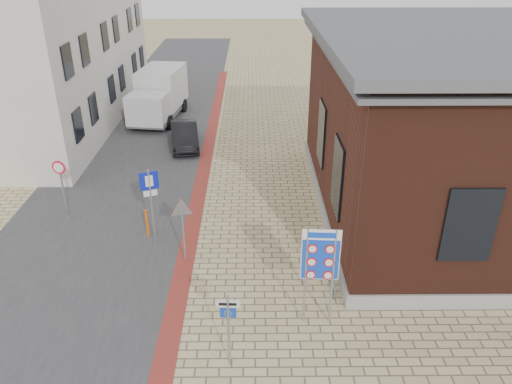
# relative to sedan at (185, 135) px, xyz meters

# --- Properties ---
(ground) EXTENTS (120.00, 120.00, 0.00)m
(ground) POSITION_rel_sedan_xyz_m (3.20, -13.75, -0.61)
(ground) COLOR tan
(ground) RESTS_ON ground
(road_strip) EXTENTS (7.00, 60.00, 0.02)m
(road_strip) POSITION_rel_sedan_xyz_m (-2.30, 1.25, -0.60)
(road_strip) COLOR #38383A
(road_strip) RESTS_ON ground
(curb_strip) EXTENTS (0.60, 40.00, 0.02)m
(curb_strip) POSITION_rel_sedan_xyz_m (1.20, -3.75, -0.60)
(curb_strip) COLOR maroon
(curb_strip) RESTS_ON ground
(brick_building) EXTENTS (13.00, 13.00, 6.80)m
(brick_building) POSITION_rel_sedan_xyz_m (12.19, -6.75, 2.87)
(brick_building) COLOR gray
(brick_building) RESTS_ON ground
(townhouse_near) EXTENTS (7.40, 6.40, 8.30)m
(townhouse_near) POSITION_rel_sedan_xyz_m (-7.79, -1.75, 3.55)
(townhouse_near) COLOR beige
(townhouse_near) RESTS_ON ground
(townhouse_mid) EXTENTS (7.40, 6.40, 9.10)m
(townhouse_mid) POSITION_rel_sedan_xyz_m (-7.79, 4.25, 3.95)
(townhouse_mid) COLOR beige
(townhouse_mid) RESTS_ON ground
(townhouse_far) EXTENTS (7.40, 6.40, 8.30)m
(townhouse_far) POSITION_rel_sedan_xyz_m (-7.79, 10.25, 3.55)
(townhouse_far) COLOR beige
(townhouse_far) RESTS_ON ground
(bike_rack) EXTENTS (0.08, 1.80, 0.60)m
(bike_rack) POSITION_rel_sedan_xyz_m (5.85, -11.55, -0.35)
(bike_rack) COLOR slate
(bike_rack) RESTS_ON ground
(sedan) EXTENTS (1.87, 3.88, 1.23)m
(sedan) POSITION_rel_sedan_xyz_m (0.00, 0.00, 0.00)
(sedan) COLOR black
(sedan) RESTS_ON ground
(box_truck) EXTENTS (2.87, 5.67, 2.84)m
(box_truck) POSITION_rel_sedan_xyz_m (-1.98, 4.50, 0.85)
(box_truck) COLOR slate
(box_truck) RESTS_ON ground
(border_sign) EXTENTS (1.02, 0.12, 2.98)m
(border_sign) POSITION_rel_sedan_xyz_m (5.22, -13.25, 1.54)
(border_sign) COLOR gray
(border_sign) RESTS_ON ground
(essen_sign) EXTENTS (0.58, 0.07, 2.14)m
(essen_sign) POSITION_rel_sedan_xyz_m (2.85, -14.80, 0.78)
(essen_sign) COLOR gray
(essen_sign) RESTS_ON ground
(parking_sign) EXTENTS (0.60, 0.27, 2.86)m
(parking_sign) POSITION_rel_sedan_xyz_m (0.04, -9.25, 1.36)
(parking_sign) COLOR gray
(parking_sign) RESTS_ON ground
(yield_sign) EXTENTS (0.81, 0.22, 2.30)m
(yield_sign) POSITION_rel_sedan_xyz_m (1.20, -10.25, 1.13)
(yield_sign) COLOR gray
(yield_sign) RESTS_ON ground
(speed_sign) EXTENTS (0.53, 0.12, 2.26)m
(speed_sign) POSITION_rel_sedan_xyz_m (-3.74, -7.08, 0.89)
(speed_sign) COLOR gray
(speed_sign) RESTS_ON ground
(bollard) EXTENTS (0.13, 0.13, 1.08)m
(bollard) POSITION_rel_sedan_xyz_m (-0.30, -8.75, -0.07)
(bollard) COLOR #E2610B
(bollard) RESTS_ON ground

